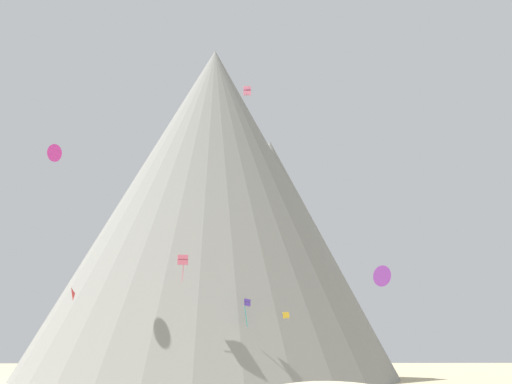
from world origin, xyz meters
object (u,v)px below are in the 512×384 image
at_px(kite_magenta_high, 54,153).
at_px(kite_indigo_low, 247,303).
at_px(kite_violet_low, 381,276).
at_px(kite_red_low, 74,294).
at_px(kite_pink_high, 247,91).
at_px(kite_gold_low, 286,315).
at_px(rock_massif, 227,215).
at_px(kite_rainbow_mid, 183,260).

bearing_deg(kite_magenta_high, kite_indigo_low, 120.94).
relative_size(kite_violet_low, kite_red_low, 1.93).
bearing_deg(kite_magenta_high, kite_pink_high, 137.57).
bearing_deg(kite_magenta_high, kite_gold_low, 123.05).
bearing_deg(kite_violet_low, kite_red_low, 1.94).
xyz_separation_m(rock_massif, kite_rainbow_mid, (-5.33, -28.32, -12.23)).
bearing_deg(kite_pink_high, kite_rainbow_mid, -132.15).
height_order(rock_massif, kite_magenta_high, rock_massif).
bearing_deg(kite_rainbow_mid, kite_indigo_low, -0.39).
bearing_deg(kite_pink_high, kite_gold_low, -51.74).
bearing_deg(rock_massif, kite_indigo_low, -84.54).
height_order(rock_massif, kite_indigo_low, rock_massif).
xyz_separation_m(rock_massif, kite_gold_low, (7.48, -27.11, -18.81)).
bearing_deg(kite_violet_low, kite_indigo_low, -41.33).
bearing_deg(kite_gold_low, kite_pink_high, 10.07).
bearing_deg(kite_violet_low, kite_pink_high, -61.72).
bearing_deg(kite_red_low, kite_gold_low, -62.90).
bearing_deg(kite_pink_high, kite_violet_low, -38.56).
height_order(rock_massif, kite_violet_low, rock_massif).
relative_size(kite_indigo_low, kite_red_low, 2.47).
height_order(rock_massif, kite_rainbow_mid, rock_massif).
relative_size(rock_massif, kite_red_low, 61.74).
xyz_separation_m(rock_massif, kite_violet_low, (17.86, -33.94, -14.74)).
bearing_deg(kite_indigo_low, kite_gold_low, 102.53).
relative_size(kite_pink_high, kite_red_low, 1.14).
xyz_separation_m(kite_rainbow_mid, kite_red_low, (-8.29, -18.13, -5.88)).
bearing_deg(kite_rainbow_mid, kite_magenta_high, 170.14).
height_order(kite_pink_high, kite_magenta_high, kite_pink_high).
relative_size(kite_magenta_high, kite_indigo_low, 0.70).
bearing_deg(kite_gold_low, kite_magenta_high, 63.66).
height_order(kite_pink_high, kite_violet_low, kite_pink_high).
relative_size(kite_magenta_high, kite_gold_low, 2.71).
height_order(kite_pink_high, kite_rainbow_mid, kite_pink_high).
bearing_deg(kite_red_low, kite_rainbow_mid, -39.98).
height_order(rock_massif, kite_gold_low, rock_massif).
xyz_separation_m(kite_magenta_high, kite_gold_low, (30.39, -0.84, -20.95)).
relative_size(kite_pink_high, kite_magenta_high, 0.66).
bearing_deg(kite_gold_low, rock_massif, -9.34).
bearing_deg(kite_rainbow_mid, kite_pink_high, 41.20).
bearing_deg(kite_pink_high, rock_massif, 101.21).
relative_size(rock_massif, kite_rainbow_mid, 24.79).
xyz_separation_m(kite_rainbow_mid, kite_violet_low, (23.19, -5.62, -2.51)).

